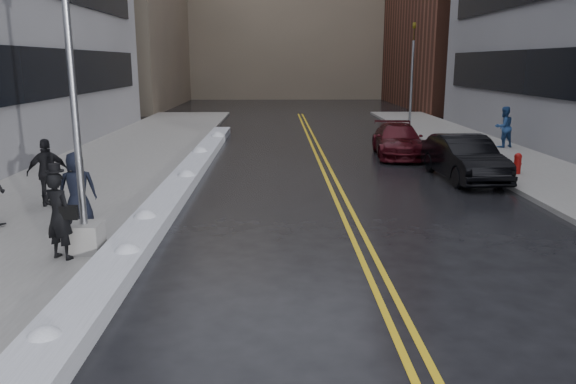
{
  "coord_description": "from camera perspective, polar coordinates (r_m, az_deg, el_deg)",
  "views": [
    {
      "loc": [
        0.6,
        -9.03,
        3.94
      ],
      "look_at": [
        0.85,
        2.37,
        1.3
      ],
      "focal_mm": 35.0,
      "sensor_mm": 36.0,
      "label": 1
    }
  ],
  "objects": [
    {
      "name": "ground",
      "position": [
        9.87,
        -4.72,
        -10.54
      ],
      "size": [
        160.0,
        160.0,
        0.0
      ],
      "primitive_type": "plane",
      "color": "black",
      "rests_on": "ground"
    },
    {
      "name": "sidewalk_west",
      "position": [
        20.43,
        -19.33,
        1.4
      ],
      "size": [
        5.5,
        50.0,
        0.15
      ],
      "primitive_type": "cube",
      "color": "gray",
      "rests_on": "ground"
    },
    {
      "name": "sidewalk_east",
      "position": [
        21.57,
        24.63,
        1.53
      ],
      "size": [
        4.0,
        50.0,
        0.15
      ],
      "primitive_type": "cube",
      "color": "gray",
      "rests_on": "ground"
    },
    {
      "name": "lane_line_left",
      "position": [
        19.51,
        3.93,
        1.38
      ],
      "size": [
        0.12,
        50.0,
        0.01
      ],
      "primitive_type": "cube",
      "color": "gold",
      "rests_on": "ground"
    },
    {
      "name": "lane_line_right",
      "position": [
        19.54,
        4.81,
        1.38
      ],
      "size": [
        0.12,
        50.0,
        0.01
      ],
      "primitive_type": "cube",
      "color": "gold",
      "rests_on": "ground"
    },
    {
      "name": "snow_ridge",
      "position": [
        17.71,
        -11.14,
        0.5
      ],
      "size": [
        0.9,
        30.0,
        0.34
      ],
      "primitive_type": "cube",
      "color": "silver",
      "rests_on": "ground"
    },
    {
      "name": "building_west_far",
      "position": [
        55.65,
        -18.96,
        17.6
      ],
      "size": [
        14.0,
        22.0,
        18.0
      ],
      "primitive_type": "cube",
      "color": "gray",
      "rests_on": "ground"
    },
    {
      "name": "building_far",
      "position": [
        69.4,
        -0.07,
        18.89
      ],
      "size": [
        36.0,
        16.0,
        22.0
      ],
      "primitive_type": "cube",
      "color": "gray",
      "rests_on": "ground"
    },
    {
      "name": "lamppost",
      "position": [
        11.78,
        -20.67,
        5.34
      ],
      "size": [
        0.65,
        0.65,
        7.62
      ],
      "color": "gray",
      "rests_on": "sidewalk_west"
    },
    {
      "name": "fire_hydrant",
      "position": [
        21.07,
        22.3,
        2.8
      ],
      "size": [
        0.26,
        0.26,
        0.73
      ],
      "color": "maroon",
      "rests_on": "sidewalk_east"
    },
    {
      "name": "traffic_signal",
      "position": [
        33.96,
        12.48,
        11.84
      ],
      "size": [
        0.16,
        0.2,
        6.0
      ],
      "color": "gray",
      "rests_on": "sidewalk_east"
    },
    {
      "name": "pedestrian_fedora",
      "position": [
        11.82,
        -22.26,
        -2.24
      ],
      "size": [
        0.75,
        0.64,
        1.75
      ],
      "primitive_type": "imported",
      "rotation": [
        0.0,
        0.0,
        2.73
      ],
      "color": "black",
      "rests_on": "sidewalk_west"
    },
    {
      "name": "pedestrian_c",
      "position": [
        14.23,
        -20.63,
        0.37
      ],
      "size": [
        0.98,
        0.79,
        1.75
      ],
      "primitive_type": "imported",
      "rotation": [
        0.0,
        0.0,
        3.45
      ],
      "color": "black",
      "rests_on": "sidewalk_west"
    },
    {
      "name": "pedestrian_d",
      "position": [
        16.34,
        -23.19,
        1.83
      ],
      "size": [
        1.15,
        0.76,
        1.82
      ],
      "primitive_type": "imported",
      "rotation": [
        0.0,
        0.0,
        3.47
      ],
      "color": "black",
      "rests_on": "sidewalk_west"
    },
    {
      "name": "pedestrian_east",
      "position": [
        27.41,
        21.07,
        6.18
      ],
      "size": [
        1.07,
        0.94,
        1.85
      ],
      "primitive_type": "imported",
      "rotation": [
        0.0,
        0.0,
        3.46
      ],
      "color": "navy",
      "rests_on": "sidewalk_east"
    },
    {
      "name": "car_black",
      "position": [
        20.09,
        17.46,
        3.32
      ],
      "size": [
        1.88,
        4.67,
        1.51
      ],
      "primitive_type": "imported",
      "rotation": [
        0.0,
        0.0,
        0.06
      ],
      "color": "black",
      "rests_on": "ground"
    },
    {
      "name": "car_maroon",
      "position": [
        24.5,
        11.11,
        5.17
      ],
      "size": [
        2.29,
        4.85,
        1.37
      ],
      "primitive_type": "imported",
      "rotation": [
        0.0,
        0.0,
        -0.08
      ],
      "color": "#3D0910",
      "rests_on": "ground"
    }
  ]
}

